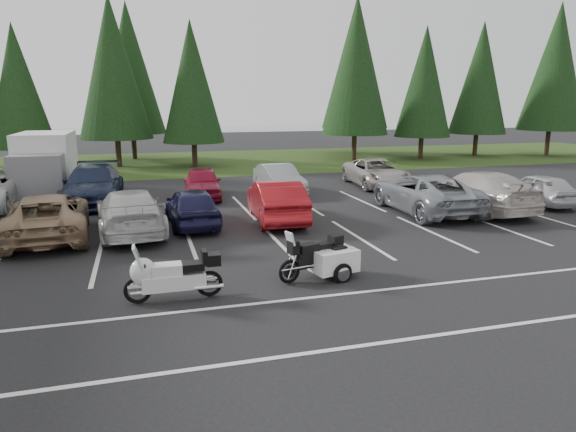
% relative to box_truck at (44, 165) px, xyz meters
% --- Properties ---
extents(ground, '(120.00, 120.00, 0.00)m').
position_rel_box_truck_xyz_m(ground, '(8.00, -12.50, -1.45)').
color(ground, black).
rests_on(ground, ground).
extents(grass_strip, '(80.00, 16.00, 0.01)m').
position_rel_box_truck_xyz_m(grass_strip, '(8.00, 11.50, -1.45)').
color(grass_strip, '#233A12').
rests_on(grass_strip, ground).
extents(lake_water, '(70.00, 50.00, 0.02)m').
position_rel_box_truck_xyz_m(lake_water, '(12.00, 42.50, -1.45)').
color(lake_water, slate).
rests_on(lake_water, ground).
extents(box_truck, '(2.40, 5.60, 2.90)m').
position_rel_box_truck_xyz_m(box_truck, '(0.00, 0.00, 0.00)').
color(box_truck, silver).
rests_on(box_truck, ground).
extents(stall_markings, '(32.00, 16.00, 0.01)m').
position_rel_box_truck_xyz_m(stall_markings, '(8.00, -10.50, -1.45)').
color(stall_markings, silver).
rests_on(stall_markings, ground).
extents(conifer_3, '(3.87, 3.87, 9.02)m').
position_rel_box_truck_xyz_m(conifer_3, '(-2.50, 8.90, 3.82)').
color(conifer_3, '#332316').
rests_on(conifer_3, ground).
extents(conifer_4, '(4.80, 4.80, 11.17)m').
position_rel_box_truck_xyz_m(conifer_4, '(3.00, 10.40, 5.08)').
color(conifer_4, '#332316').
rests_on(conifer_4, ground).
extents(conifer_5, '(4.14, 4.14, 9.63)m').
position_rel_box_truck_xyz_m(conifer_5, '(8.00, 9.10, 4.18)').
color(conifer_5, '#332316').
rests_on(conifer_5, ground).
extents(conifer_6, '(4.93, 4.93, 11.48)m').
position_rel_box_truck_xyz_m(conifer_6, '(20.00, 9.60, 5.26)').
color(conifer_6, '#332316').
rests_on(conifer_6, ground).
extents(conifer_7, '(4.27, 4.27, 9.94)m').
position_rel_box_truck_xyz_m(conifer_7, '(25.50, 9.30, 4.36)').
color(conifer_7, '#332316').
rests_on(conifer_7, ground).
extents(conifer_8, '(4.53, 4.53, 10.56)m').
position_rel_box_truck_xyz_m(conifer_8, '(31.00, 10.10, 4.72)').
color(conifer_8, '#332316').
rests_on(conifer_8, ground).
extents(conifer_9, '(5.19, 5.19, 12.10)m').
position_rel_box_truck_xyz_m(conifer_9, '(37.00, 8.80, 5.62)').
color(conifer_9, '#332316').
rests_on(conifer_9, ground).
extents(conifer_back_b, '(4.97, 4.97, 11.58)m').
position_rel_box_truck_xyz_m(conifer_back_b, '(4.00, 15.00, 5.32)').
color(conifer_back_b, '#332316').
rests_on(conifer_back_b, ground).
extents(conifer_back_c, '(5.50, 5.50, 12.81)m').
position_rel_box_truck_xyz_m(conifer_back_c, '(22.00, 14.30, 6.04)').
color(conifer_back_c, '#332316').
rests_on(conifer_back_c, ground).
extents(car_near_2, '(2.90, 5.53, 1.48)m').
position_rel_box_truck_xyz_m(car_near_2, '(1.41, -8.65, -0.71)').
color(car_near_2, '#8B6E51').
rests_on(car_near_2, ground).
extents(car_near_3, '(2.49, 5.31, 1.50)m').
position_rel_box_truck_xyz_m(car_near_3, '(4.00, -8.69, -0.70)').
color(car_near_3, '#B9B9B7').
rests_on(car_near_3, ground).
extents(car_near_4, '(1.85, 4.21, 1.41)m').
position_rel_box_truck_xyz_m(car_near_4, '(6.10, -8.15, -0.75)').
color(car_near_4, '#181638').
rests_on(car_near_4, ground).
extents(car_near_5, '(1.97, 4.79, 1.54)m').
position_rel_box_truck_xyz_m(car_near_5, '(9.22, -8.28, -0.68)').
color(car_near_5, maroon).
rests_on(car_near_5, ground).
extents(car_near_6, '(2.78, 5.73, 1.57)m').
position_rel_box_truck_xyz_m(car_near_6, '(15.37, -8.45, -0.66)').
color(car_near_6, gray).
rests_on(car_near_6, ground).
extents(car_near_7, '(2.67, 5.78, 1.64)m').
position_rel_box_truck_xyz_m(car_near_7, '(17.55, -8.77, -0.63)').
color(car_near_7, beige).
rests_on(car_near_7, ground).
extents(car_near_8, '(1.86, 4.08, 1.36)m').
position_rel_box_truck_xyz_m(car_near_8, '(20.97, -8.35, -0.77)').
color(car_near_8, '#B4B4B9').
rests_on(car_near_8, ground).
extents(car_far_1, '(2.54, 5.75, 1.64)m').
position_rel_box_truck_xyz_m(car_far_1, '(2.35, -2.73, -0.63)').
color(car_far_1, '#151E36').
rests_on(car_far_1, ground).
extents(car_far_2, '(2.06, 4.25, 1.40)m').
position_rel_box_truck_xyz_m(car_far_2, '(7.12, -2.77, -0.75)').
color(car_far_2, maroon).
rests_on(car_far_2, ground).
extents(car_far_3, '(1.75, 4.32, 1.40)m').
position_rel_box_truck_xyz_m(car_far_3, '(10.84, -2.66, -0.75)').
color(car_far_3, gray).
rests_on(car_far_3, ground).
extents(car_far_4, '(2.76, 5.31, 1.43)m').
position_rel_box_truck_xyz_m(car_far_4, '(16.30, -2.01, -0.73)').
color(car_far_4, '#A19993').
rests_on(car_far_4, ground).
extents(touring_motorcycle, '(2.43, 0.75, 1.34)m').
position_rel_box_truck_xyz_m(touring_motorcycle, '(5.00, -15.26, -0.78)').
color(touring_motorcycle, silver).
rests_on(touring_motorcycle, ground).
extents(cargo_trailer, '(1.79, 1.23, 0.76)m').
position_rel_box_truck_xyz_m(cargo_trailer, '(9.01, -14.82, -1.07)').
color(cargo_trailer, white).
rests_on(cargo_trailer, ground).
extents(adventure_motorcycle, '(2.32, 1.38, 1.33)m').
position_rel_box_truck_xyz_m(adventure_motorcycle, '(8.46, -14.73, -0.78)').
color(adventure_motorcycle, black).
rests_on(adventure_motorcycle, ground).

